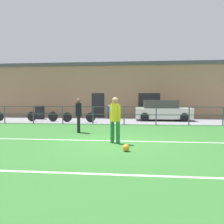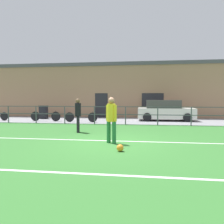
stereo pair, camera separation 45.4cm
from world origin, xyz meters
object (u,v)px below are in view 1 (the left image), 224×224
at_px(soccer_ball_match, 126,148).
at_px(bicycle_parked_2, 79,117).
at_px(bicycle_parked_1, 42,116).
at_px(player_goalkeeper, 79,113).
at_px(spectator_child, 109,111).
at_px(parked_car_red, 162,111).
at_px(player_striker, 115,117).
at_px(trash_bin_0, 40,112).

xyz_separation_m(soccer_ball_match, bicycle_parked_2, (-3.61, 8.28, 0.26)).
bearing_deg(bicycle_parked_1, soccer_ball_match, -53.42).
bearing_deg(player_goalkeeper, bicycle_parked_1, 21.45).
height_order(spectator_child, parked_car_red, parked_car_red).
distance_m(player_goalkeeper, player_striker, 3.17).
bearing_deg(bicycle_parked_2, spectator_child, 57.46).
height_order(parked_car_red, bicycle_parked_1, parked_car_red).
height_order(player_striker, bicycle_parked_1, player_striker).
xyz_separation_m(player_goalkeeper, bicycle_parked_2, (-1.16, 4.57, -0.57)).
distance_m(player_goalkeeper, trash_bin_0, 8.23).
relative_size(soccer_ball_match, bicycle_parked_2, 0.10).
bearing_deg(bicycle_parked_2, bicycle_parked_1, 175.10).
height_order(player_striker, trash_bin_0, player_striker).
xyz_separation_m(player_goalkeeper, soccer_ball_match, (2.46, -3.71, -0.83)).
xyz_separation_m(player_striker, soccer_ball_match, (0.46, -1.25, -0.85)).
bearing_deg(player_striker, soccer_ball_match, 138.85).
xyz_separation_m(spectator_child, bicycle_parked_1, (-4.50, -2.57, -0.28)).
bearing_deg(parked_car_red, soccer_ball_match, -102.59).
distance_m(player_goalkeeper, bicycle_parked_2, 4.75).
relative_size(soccer_ball_match, parked_car_red, 0.05).
height_order(player_striker, bicycle_parked_2, player_striker).
distance_m(player_goalkeeper, soccer_ball_match, 4.53).
xyz_separation_m(parked_car_red, trash_bin_0, (-9.58, 0.18, -0.19)).
height_order(player_goalkeeper, spectator_child, player_goalkeeper).
height_order(spectator_child, bicycle_parked_2, spectator_child).
bearing_deg(trash_bin_0, bicycle_parked_1, -61.60).
height_order(player_striker, parked_car_red, player_striker).
relative_size(soccer_ball_match, bicycle_parked_1, 0.10).
height_order(player_striker, spectator_child, player_striker).
relative_size(player_goalkeeper, player_striker, 0.97).
xyz_separation_m(soccer_ball_match, parked_car_red, (2.27, 10.17, 0.63)).
xyz_separation_m(bicycle_parked_1, bicycle_parked_2, (2.71, -0.23, -0.01)).
relative_size(player_goalkeeper, bicycle_parked_1, 0.74).
bearing_deg(spectator_child, player_striker, 99.84).
distance_m(player_striker, trash_bin_0, 11.40).
bearing_deg(player_striker, bicycle_parked_2, -37.05).
bearing_deg(soccer_ball_match, player_striker, 110.07).
distance_m(player_goalkeeper, parked_car_red, 8.00).
relative_size(parked_car_red, bicycle_parked_1, 1.82).
relative_size(player_striker, parked_car_red, 0.42).
bearing_deg(bicycle_parked_1, bicycle_parked_2, -4.90).
height_order(player_goalkeeper, trash_bin_0, player_goalkeeper).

